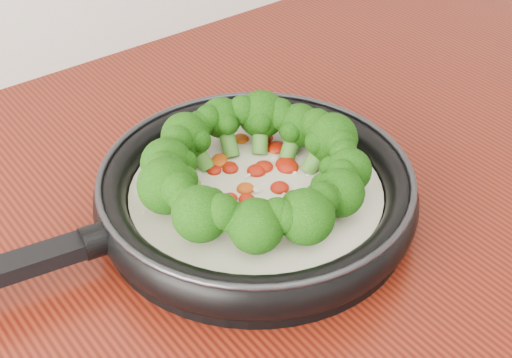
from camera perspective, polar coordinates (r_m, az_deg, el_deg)
skillet at (r=0.79m, az=-0.26°, el=-0.68°), size 0.56×0.40×0.10m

